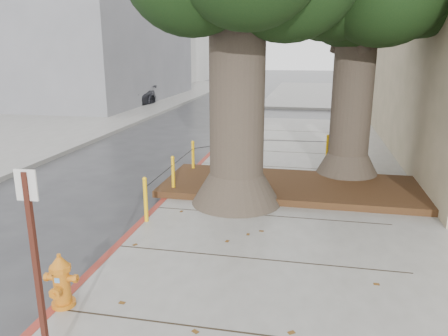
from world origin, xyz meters
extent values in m
plane|color=#28282B|center=(0.00, 0.00, 0.00)|extent=(140.00, 140.00, 0.00)
cube|color=slate|center=(6.00, 30.00, 0.07)|extent=(16.00, 20.00, 0.15)
cube|color=maroon|center=(-2.00, 2.50, 0.07)|extent=(0.14, 26.00, 0.16)
cube|color=black|center=(0.90, 3.90, 0.23)|extent=(6.40, 2.60, 0.16)
cube|color=slate|center=(-15.00, 22.00, 6.00)|extent=(12.00, 16.00, 12.00)
cube|color=silver|center=(-17.00, 45.00, 7.50)|extent=(12.00, 18.00, 15.00)
cone|color=#4C3F33|center=(-0.30, 2.70, 0.50)|extent=(2.04, 2.04, 0.70)
cylinder|color=#4C3F33|center=(-0.30, 2.70, 2.53)|extent=(1.20, 1.20, 4.22)
cone|color=#4C3F33|center=(2.30, 5.20, 0.50)|extent=(1.77, 1.77, 0.70)
cylinder|color=#4C3F33|center=(2.30, 5.20, 2.32)|extent=(1.04, 1.04, 3.84)
cylinder|color=yellow|center=(-1.90, 1.20, 0.60)|extent=(0.08, 0.08, 0.90)
sphere|color=yellow|center=(-1.90, 1.20, 1.05)|extent=(0.09, 0.09, 0.09)
cylinder|color=yellow|center=(-1.90, 3.00, 0.60)|extent=(0.08, 0.08, 0.90)
sphere|color=yellow|center=(-1.90, 3.00, 1.05)|extent=(0.09, 0.09, 0.09)
cylinder|color=yellow|center=(-1.90, 4.80, 0.60)|extent=(0.08, 0.08, 0.90)
sphere|color=yellow|center=(-1.90, 4.80, 1.05)|extent=(0.09, 0.09, 0.09)
cylinder|color=yellow|center=(-0.40, 6.30, 0.60)|extent=(0.08, 0.08, 0.90)
sphere|color=yellow|center=(-0.40, 6.30, 1.05)|extent=(0.09, 0.09, 0.09)
cylinder|color=yellow|center=(1.80, 6.50, 0.60)|extent=(0.08, 0.08, 0.90)
sphere|color=yellow|center=(1.80, 6.50, 1.05)|extent=(0.09, 0.09, 0.09)
cylinder|color=black|center=(-1.90, 2.10, 0.87)|extent=(0.02, 1.80, 0.02)
cylinder|color=black|center=(-1.90, 3.90, 0.87)|extent=(0.02, 1.80, 0.02)
cylinder|color=black|center=(-1.15, 5.55, 0.87)|extent=(1.51, 1.51, 0.02)
cylinder|color=black|center=(0.70, 6.40, 0.87)|extent=(2.20, 0.22, 0.02)
cylinder|color=orange|center=(-1.90, -1.90, 0.18)|extent=(0.35, 0.35, 0.06)
cylinder|color=orange|center=(-1.90, -1.90, 0.45)|extent=(0.24, 0.24, 0.50)
cylinder|color=orange|center=(-1.90, -1.90, 0.71)|extent=(0.31, 0.31, 0.07)
cone|color=orange|center=(-1.90, -1.90, 0.81)|extent=(0.29, 0.29, 0.14)
cylinder|color=orange|center=(-1.90, -1.90, 0.90)|extent=(0.06, 0.06, 0.05)
cylinder|color=orange|center=(-2.03, -1.91, 0.57)|extent=(0.15, 0.10, 0.09)
cylinder|color=orange|center=(-1.77, -1.88, 0.57)|extent=(0.15, 0.10, 0.09)
cylinder|color=orange|center=(-1.89, -2.02, 0.45)|extent=(0.14, 0.15, 0.13)
cube|color=#5999D8|center=(-1.89, -2.01, 0.59)|extent=(0.07, 0.01, 0.07)
cube|color=#471911|center=(-1.38, -3.06, 1.28)|extent=(0.06, 0.06, 2.27)
cube|color=silver|center=(-1.38, -3.06, 2.28)|extent=(0.23, 0.03, 0.32)
imported|color=#98999C|center=(5.69, 17.36, 0.62)|extent=(3.63, 1.46, 1.24)
imported|color=maroon|center=(7.21, 17.66, 0.59)|extent=(3.71, 1.61, 1.19)
imported|color=black|center=(-9.81, 18.81, 0.64)|extent=(2.33, 4.58, 1.27)
camera|label=1|loc=(1.32, -6.64, 3.56)|focal=35.00mm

